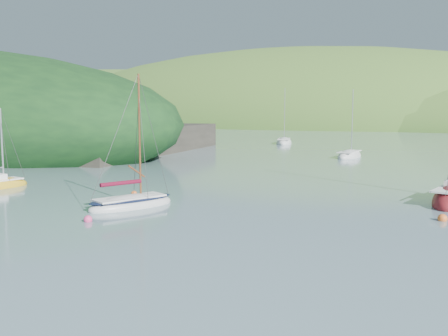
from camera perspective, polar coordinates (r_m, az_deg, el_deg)
The scene contains 6 objects.
ground at distance 23.17m, azimuth -6.64°, elevation -7.64°, with size 700.00×700.00×0.00m, color slate.
shoreline_hills at distance 192.15m, azimuth 21.93°, elevation 4.48°, with size 690.00×135.00×56.00m.
daysailer_white at distance 30.00m, azimuth -10.55°, elevation -4.03°, with size 3.78×5.80×8.37m.
distant_sloop_a at distance 61.92m, azimuth 14.14°, elevation 1.32°, with size 2.41×6.29×8.88m.
distant_sloop_c at distance 85.16m, azimuth 6.86°, elevation 2.89°, with size 4.65×7.58×10.20m.
mooring_buoys at distance 27.63m, azimuth 2.25°, elevation -5.01°, with size 19.35×9.43×0.48m.
Camera 1 is at (13.02, -18.30, 5.71)m, focal length 40.00 mm.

